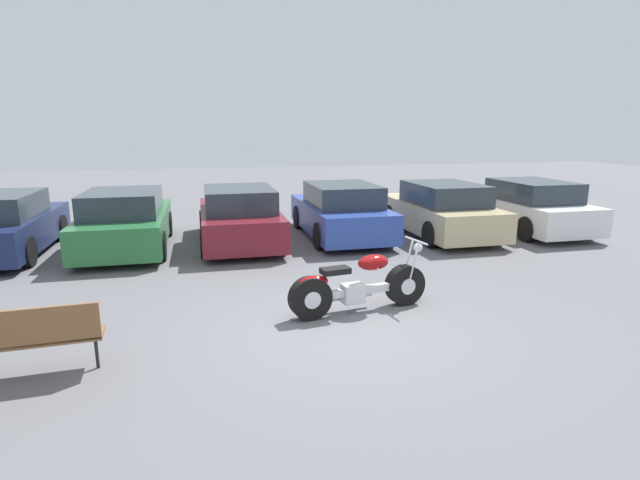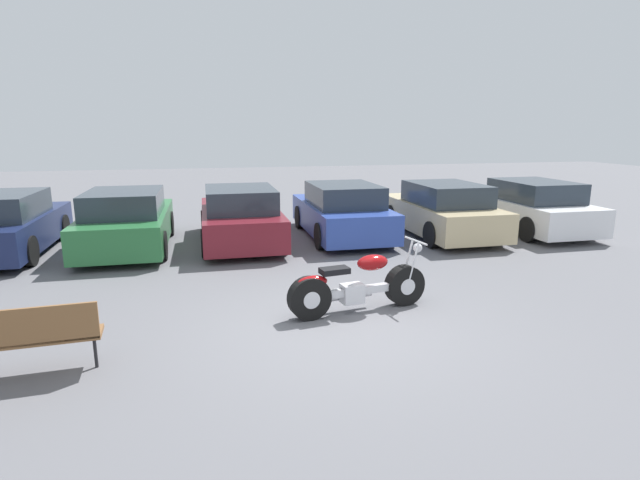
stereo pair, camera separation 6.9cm
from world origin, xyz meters
The scene contains 9 objects.
ground_plane centered at (0.00, 0.00, 0.00)m, with size 60.00×60.00×0.00m, color slate.
motorcycle centered at (0.38, 0.56, 0.41)m, with size 2.32×0.77×1.07m.
parked_car_navy centered at (-6.34, 5.88, 0.66)m, with size 1.92×4.24×1.42m.
parked_car_green centered at (-3.69, 5.76, 0.66)m, with size 1.92×4.24×1.42m.
parked_car_maroon centered at (-1.04, 5.76, 0.66)m, with size 1.92×4.24×1.42m.
parked_car_blue centered at (1.62, 5.93, 0.66)m, with size 1.92×4.24×1.42m.
parked_car_champagne centered at (4.27, 5.51, 0.66)m, with size 1.92×4.24×1.42m.
parked_car_white centered at (6.92, 5.52, 0.66)m, with size 1.92×4.24×1.42m.
park_bench centered at (-3.98, -0.65, 0.55)m, with size 1.74×0.52×0.89m.
Camera 2 is at (-1.85, -6.53, 2.84)m, focal length 28.00 mm.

